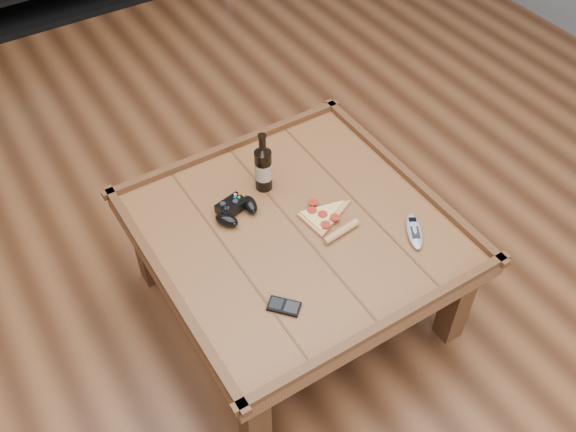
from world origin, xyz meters
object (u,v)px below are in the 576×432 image
game_controller (235,210)px  smartphone (284,306)px  pizza_slice (325,218)px  coffee_table (296,238)px  beer_bottle (263,167)px  remote_control (414,231)px

game_controller → smartphone: size_ratio=1.62×
game_controller → pizza_slice: 0.31m
coffee_table → pizza_slice: size_ratio=3.71×
coffee_table → beer_bottle: beer_bottle is taller
coffee_table → beer_bottle: bearing=88.2°
beer_bottle → pizza_slice: 0.29m
beer_bottle → remote_control: beer_bottle is taller
beer_bottle → pizza_slice: size_ratio=0.88×
coffee_table → game_controller: size_ratio=5.77×
game_controller → beer_bottle: bearing=10.9°
smartphone → game_controller: bearing=39.4°
game_controller → pizza_slice: size_ratio=0.64×
game_controller → remote_control: size_ratio=1.07×
beer_bottle → game_controller: 0.18m
smartphone → coffee_table: bearing=9.2°
game_controller → coffee_table: bearing=-60.5°
pizza_slice → remote_control: bearing=-50.4°
smartphone → beer_bottle: bearing=24.1°
pizza_slice → smartphone: pizza_slice is taller
game_controller → smartphone: 0.43m
remote_control → coffee_table: bearing=174.1°
beer_bottle → game_controller: bearing=-156.7°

